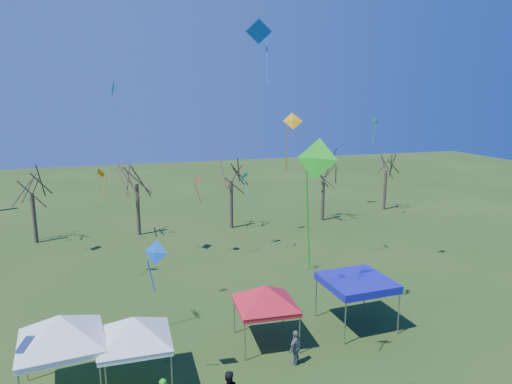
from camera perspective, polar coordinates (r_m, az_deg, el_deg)
The scene contains 19 objects.
tree_1 at distance 41.62m, azimuth -26.42°, elevation 1.94°, with size 3.42×3.42×7.54m.
tree_2 at distance 40.77m, azimuth -14.82°, elevation 3.31°, with size 3.71×3.71×8.18m.
tree_3 at distance 41.68m, azimuth -3.16°, elevation 3.57°, with size 3.59×3.59×7.91m.
tree_4 at distance 44.82m, azimuth 8.51°, elevation 4.01°, with size 3.58×3.58×7.89m.
tree_5 at distance 50.77m, azimuth 16.03°, elevation 4.20°, with size 3.39×3.39×7.46m.
tent_white_west at distance 20.51m, azimuth -23.35°, elevation -14.54°, with size 4.52×4.52×4.00m.
tent_white_mid at distance 20.22m, azimuth -15.03°, elevation -15.37°, with size 4.08×4.08×3.60m.
tent_red at distance 22.64m, azimuth 1.22°, elevation -12.08°, with size 3.99×3.99×3.52m.
tent_blue at distance 25.06m, azimuth 12.49°, elevation -10.99°, with size 3.47×3.47×2.63m.
person_grey at distance 22.00m, azimuth 4.99°, elevation -18.78°, with size 0.97×0.40×1.65m, color slate.
kite_27 at distance 16.27m, azimuth 0.40°, elevation 19.32°, with size 1.01×0.75×2.19m.
kite_19 at distance 33.96m, azimuth -7.30°, elevation 1.39°, with size 0.58×0.82×2.16m.
kite_22 at distance 35.78m, azimuth -1.42°, elevation 1.93°, with size 1.12×1.09×2.92m.
kite_12 at distance 45.32m, azimuth 14.71°, elevation 8.49°, with size 0.92×0.78×2.68m.
kite_1 at distance 18.53m, azimuth -12.47°, elevation -7.49°, with size 1.02×0.82×2.29m.
kite_17 at distance 23.10m, azimuth 4.60°, elevation 8.72°, with size 1.12×0.85×3.01m.
kite_5 at distance 13.84m, azimuth 7.55°, elevation 3.91°, with size 1.23×1.24×4.25m.
kite_11 at distance 33.03m, azimuth -17.56°, elevation 12.20°, with size 0.82×1.42×3.07m.
kite_13 at distance 38.94m, azimuth -18.78°, elevation 2.19°, with size 0.94×0.95×2.26m.
Camera 1 is at (-4.07, -15.96, 11.98)m, focal length 32.00 mm.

